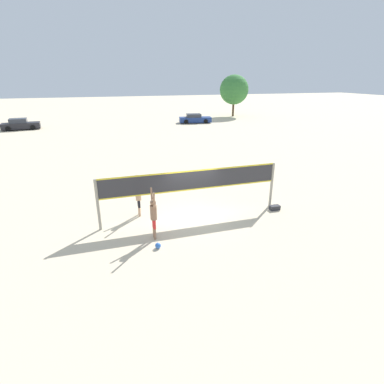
# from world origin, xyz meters

# --- Properties ---
(ground_plane) EXTENTS (200.00, 200.00, 0.00)m
(ground_plane) POSITION_xyz_m (0.00, 0.00, 0.00)
(ground_plane) COLOR beige
(volleyball_net) EXTENTS (8.98, 0.13, 2.44)m
(volleyball_net) POSITION_xyz_m (0.00, 0.00, 1.73)
(volleyball_net) COLOR gray
(volleyball_net) RESTS_ON ground_plane
(player_spiker) EXTENTS (0.28, 0.72, 2.25)m
(player_spiker) POSITION_xyz_m (-2.19, -1.53, 1.19)
(player_spiker) COLOR #8C664C
(player_spiker) RESTS_ON ground_plane
(player_blocker) EXTENTS (0.28, 0.70, 2.07)m
(player_blocker) POSITION_xyz_m (-2.49, 0.98, 1.09)
(player_blocker) COLOR tan
(player_blocker) RESTS_ON ground_plane
(volleyball) EXTENTS (0.24, 0.24, 0.24)m
(volleyball) POSITION_xyz_m (-2.21, -2.39, 0.12)
(volleyball) COLOR blue
(volleyball) RESTS_ON ground_plane
(gear_bag) EXTENTS (0.53, 0.30, 0.24)m
(gear_bag) POSITION_xyz_m (4.44, -0.48, 0.12)
(gear_bag) COLOR #2D2D33
(gear_bag) RESTS_ON ground_plane
(parked_car_near) EXTENTS (4.75, 2.21, 1.45)m
(parked_car_near) POSITION_xyz_m (-13.80, 32.13, 0.65)
(parked_car_near) COLOR #232328
(parked_car_near) RESTS_ON ground_plane
(parked_car_mid) EXTENTS (5.02, 2.55, 1.35)m
(parked_car_mid) POSITION_xyz_m (10.17, 31.13, 0.61)
(parked_car_mid) COLOR navy
(parked_car_mid) RESTS_ON ground_plane
(tree_left_cluster) EXTENTS (4.95, 4.95, 6.95)m
(tree_left_cluster) POSITION_xyz_m (19.12, 36.88, 4.47)
(tree_left_cluster) COLOR #4C3823
(tree_left_cluster) RESTS_ON ground_plane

